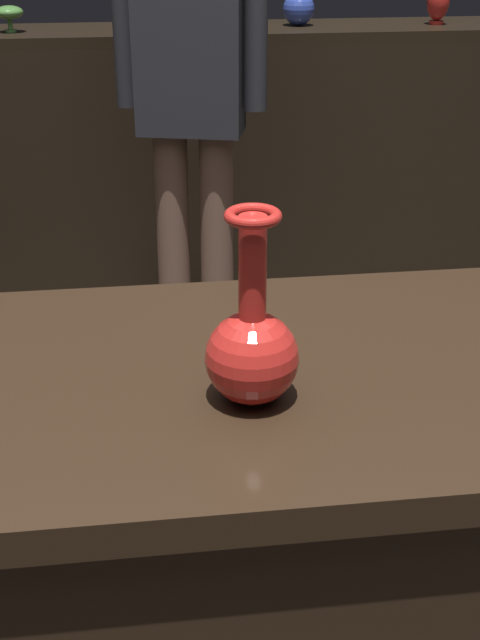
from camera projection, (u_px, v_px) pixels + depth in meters
display_plinth at (230, 579)px, 1.41m from camera, size 1.20×0.64×0.80m
back_display_shelf at (164, 161)px, 3.32m from camera, size 2.60×0.40×0.99m
vase_centerpiece at (252, 347)px, 1.13m from camera, size 0.13×0.13×0.27m
shelf_vase_right at (299, 5)px, 3.14m from camera, size 0.12×0.12×0.22m
shelf_vase_left at (9, 13)px, 2.98m from camera, size 0.10×0.10×0.09m
shelf_vase_far_right at (438, 1)px, 3.16m from camera, size 0.08×0.08×0.15m
visitor_center_back at (191, 87)px, 2.62m from camera, size 0.46×0.26×1.53m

